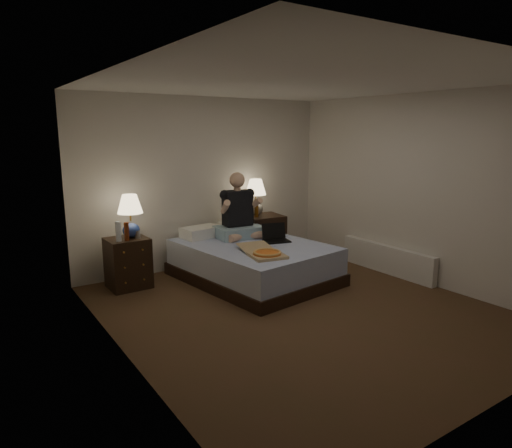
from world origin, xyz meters
TOP-DOWN VIEW (x-y plane):
  - floor at (0.00, 0.00)m, footprint 4.00×4.50m
  - ceiling at (0.00, 0.00)m, footprint 4.00×4.50m
  - wall_back at (0.00, 2.25)m, footprint 4.00×0.00m
  - wall_front at (0.00, -2.25)m, footprint 4.00×0.00m
  - wall_left at (-2.00, 0.00)m, footprint 0.00×4.50m
  - wall_right at (2.00, 0.00)m, footprint 0.00×4.50m
  - bed at (0.16, 1.21)m, footprint 1.76×2.20m
  - nightstand_left at (-1.36, 1.85)m, footprint 0.52×0.47m
  - nightstand_right at (0.81, 1.90)m, footprint 0.61×0.56m
  - lamp_left at (-1.29, 1.87)m, footprint 0.39×0.39m
  - lamp_right at (0.72, 1.98)m, footprint 0.33×0.33m
  - water_bottle at (-1.49, 1.75)m, footprint 0.07×0.07m
  - soda_can at (-1.24, 1.78)m, footprint 0.07×0.07m
  - beer_bottle_left at (-1.39, 1.74)m, footprint 0.06×0.06m
  - beer_bottle_right at (0.64, 1.84)m, footprint 0.06×0.06m
  - person at (0.21, 1.65)m, footprint 0.71×0.58m
  - laptop at (0.50, 1.13)m, footprint 0.40×0.35m
  - pizza_box at (-0.06, 0.57)m, footprint 0.54×0.82m
  - radiator at (1.93, 0.40)m, footprint 0.10×1.60m

SIDE VIEW (x-z plane):
  - floor at x=0.00m, z-range 0.00..0.00m
  - radiator at x=1.93m, z-range 0.00..0.40m
  - bed at x=0.16m, z-range 0.00..0.51m
  - nightstand_left at x=-1.36m, z-range 0.00..0.66m
  - nightstand_right at x=0.81m, z-range 0.00..0.73m
  - pizza_box at x=-0.06m, z-range 0.51..0.59m
  - laptop at x=0.50m, z-range 0.51..0.75m
  - soda_can at x=-1.24m, z-range 0.66..0.76m
  - beer_bottle_left at x=-1.39m, z-range 0.66..0.89m
  - water_bottle at x=-1.49m, z-range 0.66..0.91m
  - beer_bottle_right at x=0.64m, z-range 0.73..0.96m
  - lamp_left at x=-1.29m, z-range 0.66..1.22m
  - person at x=0.21m, z-range 0.51..1.44m
  - lamp_right at x=0.72m, z-range 0.73..1.29m
  - wall_back at x=0.00m, z-range 0.00..2.50m
  - wall_front at x=0.00m, z-range 0.00..2.50m
  - wall_left at x=-2.00m, z-range 0.00..2.50m
  - wall_right at x=2.00m, z-range 0.00..2.50m
  - ceiling at x=0.00m, z-range 2.50..2.50m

